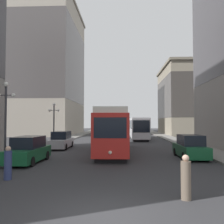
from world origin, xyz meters
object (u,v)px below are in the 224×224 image
at_px(parked_car_left_mid, 28,150).
at_px(lamp_post_left_far, 54,117).
at_px(parked_car_left_near, 61,140).
at_px(streetcar, 113,130).
at_px(transit_bus, 139,127).
at_px(lamp_post_left_near, 6,108).
at_px(pedestrian_on_sidewalk, 8,164).
at_px(pedestrian_crossing_near, 186,179).
at_px(parked_car_right_far, 190,147).

distance_m(parked_car_left_mid, lamp_post_left_far, 13.23).
bearing_deg(parked_car_left_mid, parked_car_left_near, 90.60).
distance_m(parked_car_left_near, lamp_post_left_far, 4.98).
xyz_separation_m(streetcar, parked_car_left_mid, (-5.70, -5.81, -1.26)).
relative_size(transit_bus, lamp_post_left_near, 2.09).
xyz_separation_m(parked_car_left_near, pedestrian_on_sidewalk, (0.93, -13.95, -0.08)).
bearing_deg(lamp_post_left_near, parked_car_left_mid, -14.22).
bearing_deg(pedestrian_crossing_near, parked_car_left_near, -164.50).
relative_size(parked_car_left_near, pedestrian_crossing_near, 3.04).
relative_size(streetcar, parked_car_left_near, 2.58).
bearing_deg(streetcar, lamp_post_left_far, 136.91).
xyz_separation_m(transit_bus, lamp_post_left_far, (-11.11, -10.04, 1.53)).
xyz_separation_m(streetcar, pedestrian_on_sidewalk, (-4.77, -10.71, -1.33)).
bearing_deg(lamp_post_left_far, streetcar, -42.73).
distance_m(parked_car_left_mid, parked_car_right_far, 12.15).
distance_m(streetcar, lamp_post_left_near, 9.44).
relative_size(parked_car_left_mid, pedestrian_on_sidewalk, 2.86).
bearing_deg(parked_car_left_mid, lamp_post_left_near, 166.38).
height_order(streetcar, lamp_post_left_near, lamp_post_left_near).
bearing_deg(parked_car_left_near, lamp_post_left_far, 116.17).
bearing_deg(lamp_post_left_near, parked_car_right_far, 8.69).
bearing_deg(parked_car_left_near, parked_car_right_far, -29.10).
xyz_separation_m(parked_car_right_far, pedestrian_on_sidewalk, (-10.94, -7.48, -0.08)).
height_order(parked_car_left_near, parked_car_left_mid, same).
bearing_deg(lamp_post_left_far, pedestrian_on_sidewalk, -80.94).
distance_m(transit_bus, parked_car_right_far, 20.49).
distance_m(parked_car_right_far, lamp_post_left_near, 14.24).
height_order(parked_car_left_near, pedestrian_on_sidewalk, parked_car_left_near).
relative_size(parked_car_left_near, pedestrian_on_sidewalk, 3.02).
bearing_deg(lamp_post_left_near, pedestrian_crossing_near, -36.90).
distance_m(transit_bus, parked_car_left_near, 16.64).
bearing_deg(lamp_post_left_near, pedestrian_on_sidewalk, -62.28).
distance_m(streetcar, transit_bus, 17.42).
xyz_separation_m(parked_car_right_far, pedestrian_crossing_near, (-3.00, -10.19, -0.08)).
bearing_deg(pedestrian_on_sidewalk, parked_car_left_near, 61.34).
height_order(transit_bus, parked_car_right_far, transit_bus).
distance_m(pedestrian_crossing_near, pedestrian_on_sidewalk, 8.39).
bearing_deg(pedestrian_on_sidewalk, transit_bus, 40.94).
relative_size(parked_car_left_near, lamp_post_left_far, 0.99).
bearing_deg(pedestrian_on_sidewalk, parked_car_left_mid, 68.24).
xyz_separation_m(transit_bus, lamp_post_left_near, (-11.11, -22.39, 1.87)).
relative_size(pedestrian_on_sidewalk, lamp_post_left_near, 0.29).
relative_size(parked_car_left_mid, parked_car_right_far, 1.02).
bearing_deg(pedestrian_on_sidewalk, lamp_post_left_far, 66.60).
xyz_separation_m(lamp_post_left_near, lamp_post_left_far, (-0.00, 12.35, -0.34)).
xyz_separation_m(streetcar, lamp_post_left_far, (-7.60, 7.02, 1.38)).
xyz_separation_m(parked_car_left_mid, pedestrian_on_sidewalk, (0.93, -4.90, -0.08)).
bearing_deg(transit_bus, lamp_post_left_near, -116.41).
bearing_deg(parked_car_right_far, transit_bus, -82.66).
xyz_separation_m(transit_bus, pedestrian_crossing_near, (-0.34, -30.47, -1.19)).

